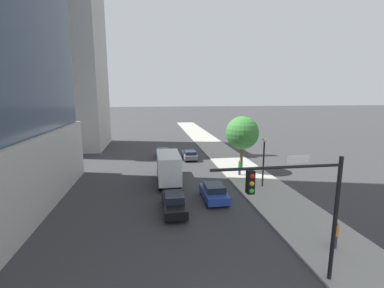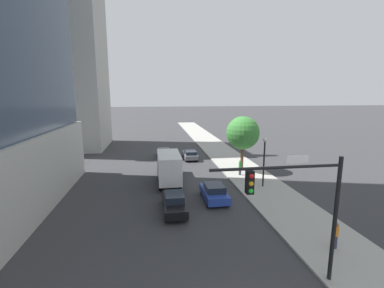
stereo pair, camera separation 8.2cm
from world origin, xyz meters
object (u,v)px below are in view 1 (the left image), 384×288
Objects in this scene: street_lamp at (264,154)px; car_gray at (189,154)px; car_silver at (163,153)px; pedestrian_orange_shirt at (335,235)px; traffic_light_pole at (299,197)px; car_blue at (214,192)px; car_black at (174,203)px; street_tree at (242,133)px; construction_building at (55,46)px; box_truck at (168,166)px; pedestrian_green_shirt at (240,167)px.

car_gray is at bearing 113.35° from street_lamp.
pedestrian_orange_shirt is at bearing -70.56° from car_silver.
traffic_light_pole reaches higher than car_gray.
car_black is (-3.71, -1.85, 0.03)m from car_blue.
street_lamp reaches higher than pedestrian_orange_shirt.
car_black reaches higher than car_blue.
car_gray is at bearing 128.42° from street_tree.
street_lamp reaches higher than car_silver.
street_tree is (26.42, -19.00, -12.47)m from construction_building.
street_tree reaches higher than car_silver.
car_gray is (20.95, -12.10, -16.49)m from construction_building.
construction_building is at bearing 136.59° from street_lamp.
construction_building reaches higher than box_truck.
pedestrian_green_shirt is at bearing -39.50° from construction_building.
car_blue is at bearing 122.11° from pedestrian_orange_shirt.
street_tree reaches higher than box_truck.
car_gray is at bearing 69.65° from box_truck.
street_tree is 4.01× the size of pedestrian_orange_shirt.
pedestrian_green_shirt is at bearing 93.32° from pedestrian_orange_shirt.
car_silver is (-3.71, 17.29, -0.04)m from car_blue.
construction_building reaches higher than car_gray.
car_black is 11.46m from pedestrian_orange_shirt.
traffic_light_pole is at bearing -61.59° from car_black.
traffic_light_pole is at bearing -87.09° from car_gray.
traffic_light_pole is 6.04m from pedestrian_orange_shirt.
car_gray reaches higher than car_silver.
pedestrian_orange_shirt reaches higher than car_black.
car_gray is at bearing -30.01° from construction_building.
traffic_light_pole is 3.64× the size of pedestrian_green_shirt.
car_silver is 11.82m from box_truck.
street_tree is at bearing 91.49° from street_lamp.
traffic_light_pole is 0.85× the size of box_truck.
car_black is (17.24, -29.49, -16.43)m from construction_building.
car_blue is at bearing -124.73° from pedestrian_green_shirt.
traffic_light_pole is 29.23m from car_silver.
car_blue is 15.54m from car_gray.
box_truck is at bearing 122.80° from pedestrian_orange_shirt.
box_truck is at bearing 123.87° from car_blue.
construction_building is 36.80m from pedestrian_green_shirt.
car_gray is (-5.63, 13.04, -2.77)m from street_lamp.
street_tree is 14.50m from car_black.
pedestrian_green_shirt is at bearing 55.27° from car_blue.
construction_building is at bearing 127.16° from car_blue.
car_blue is 0.90× the size of car_silver.
box_truck is 4.61× the size of pedestrian_orange_shirt.
pedestrian_green_shirt is (4.58, -8.94, 0.36)m from car_gray.
construction_building is at bearing 149.99° from car_gray.
construction_building is 6.18× the size of street_tree.
car_gray is at bearing -25.27° from car_silver.
street_lamp is 0.76× the size of street_tree.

